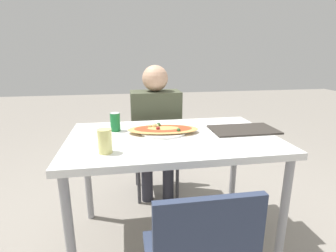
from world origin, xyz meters
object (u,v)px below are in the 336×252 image
chair_far_seated (155,142)px  pizza_main (163,130)px  drink_glass (105,141)px  dining_table (172,147)px  soda_can (115,122)px  person_seated (156,122)px

chair_far_seated → pizza_main: chair_far_seated is taller
chair_far_seated → pizza_main: bearing=88.3°
pizza_main → drink_glass: drink_glass is taller
dining_table → soda_can: (-0.36, 0.17, 0.14)m
chair_far_seated → pizza_main: (-0.02, -0.67, 0.31)m
dining_table → drink_glass: drink_glass is taller
pizza_main → soda_can: bearing=162.7°
dining_table → soda_can: 0.42m
pizza_main → drink_glass: 0.47m
chair_far_seated → drink_glass: bearing=69.0°
dining_table → pizza_main: pizza_main is taller
dining_table → drink_glass: 0.48m
person_seated → pizza_main: (-0.02, -0.56, 0.09)m
dining_table → drink_glass: bearing=-150.2°
person_seated → drink_glass: bearing=66.6°
dining_table → drink_glass: size_ratio=10.08×
soda_can → chair_far_seated: bearing=59.9°
dining_table → pizza_main: (-0.05, 0.08, 0.10)m
chair_far_seated → person_seated: (0.00, -0.11, 0.22)m
person_seated → chair_far_seated: bearing=-90.0°
dining_table → pizza_main: 0.13m
pizza_main → dining_table: bearing=-57.9°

